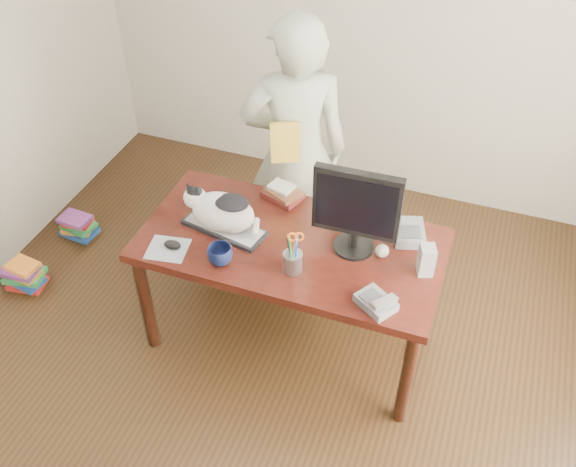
# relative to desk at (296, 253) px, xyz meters

# --- Properties ---
(room) EXTENTS (4.50, 4.50, 4.50)m
(room) POSITION_rel_desk_xyz_m (0.00, -0.68, 0.75)
(room) COLOR black
(room) RESTS_ON ground
(desk) EXTENTS (1.60, 0.80, 0.75)m
(desk) POSITION_rel_desk_xyz_m (0.00, 0.00, 0.00)
(desk) COLOR black
(desk) RESTS_ON ground
(keyboard) EXTENTS (0.48, 0.26, 0.03)m
(keyboard) POSITION_rel_desk_xyz_m (-0.37, -0.11, 0.16)
(keyboard) COLOR black
(keyboard) RESTS_ON desk
(cat) EXTENTS (0.45, 0.28, 0.25)m
(cat) POSITION_rel_desk_xyz_m (-0.39, -0.11, 0.28)
(cat) COLOR white
(cat) RESTS_ON keyboard
(monitor) EXTENTS (0.44, 0.22, 0.49)m
(monitor) POSITION_rel_desk_xyz_m (0.32, -0.03, 0.43)
(monitor) COLOR black
(monitor) RESTS_ON desk
(pen_cup) EXTENTS (0.13, 0.13, 0.25)m
(pen_cup) POSITION_rel_desk_xyz_m (0.08, -0.27, 0.22)
(pen_cup) COLOR gray
(pen_cup) RESTS_ON desk
(mousepad) EXTENTS (0.23, 0.22, 0.00)m
(mousepad) POSITION_rel_desk_xyz_m (-0.58, -0.35, 0.15)
(mousepad) COLOR #9DA2A9
(mousepad) RESTS_ON desk
(mouse) EXTENTS (0.10, 0.07, 0.04)m
(mouse) POSITION_rel_desk_xyz_m (-0.56, -0.33, 0.17)
(mouse) COLOR black
(mouse) RESTS_ON mousepad
(coffee_mug) EXTENTS (0.18, 0.18, 0.10)m
(coffee_mug) POSITION_rel_desk_xyz_m (-0.28, -0.35, 0.20)
(coffee_mug) COLOR #0D1436
(coffee_mug) RESTS_ON desk
(phone) EXTENTS (0.22, 0.21, 0.08)m
(phone) POSITION_rel_desk_xyz_m (0.53, -0.37, 0.18)
(phone) COLOR slate
(phone) RESTS_ON desk
(speaker) EXTENTS (0.10, 0.10, 0.17)m
(speaker) POSITION_rel_desk_xyz_m (0.70, -0.06, 0.23)
(speaker) COLOR gray
(speaker) RESTS_ON desk
(baseball) EXTENTS (0.07, 0.07, 0.07)m
(baseball) POSITION_rel_desk_xyz_m (0.47, -0.02, 0.18)
(baseball) COLOR white
(baseball) RESTS_ON desk
(book_stack) EXTENTS (0.25, 0.22, 0.08)m
(book_stack) POSITION_rel_desk_xyz_m (-0.17, 0.26, 0.18)
(book_stack) COLOR #4E1614
(book_stack) RESTS_ON desk
(calculator) EXTENTS (0.21, 0.24, 0.06)m
(calculator) POSITION_rel_desk_xyz_m (0.57, 0.17, 0.18)
(calculator) COLOR slate
(calculator) RESTS_ON desk
(person) EXTENTS (0.75, 0.64, 1.73)m
(person) POSITION_rel_desk_xyz_m (-0.20, 0.54, 0.26)
(person) COLOR silver
(person) RESTS_ON ground
(held_book) EXTENTS (0.19, 0.16, 0.23)m
(held_book) POSITION_rel_desk_xyz_m (-0.20, 0.37, 0.45)
(held_book) COLOR gold
(held_book) RESTS_ON person
(book_pile_a) EXTENTS (0.27, 0.22, 0.18)m
(book_pile_a) POSITION_rel_desk_xyz_m (-1.75, -0.28, -0.51)
(book_pile_a) COLOR red
(book_pile_a) RESTS_ON ground
(book_pile_b) EXTENTS (0.26, 0.20, 0.15)m
(book_pile_b) POSITION_rel_desk_xyz_m (-1.72, 0.27, -0.53)
(book_pile_b) COLOR navy
(book_pile_b) RESTS_ON ground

